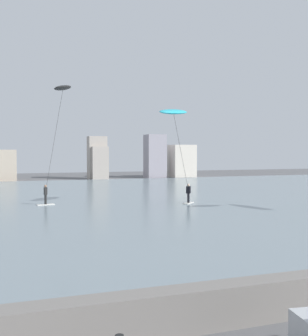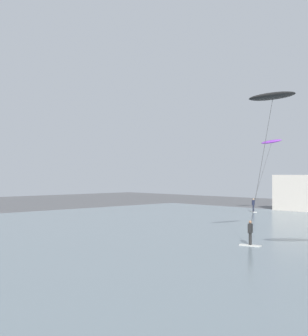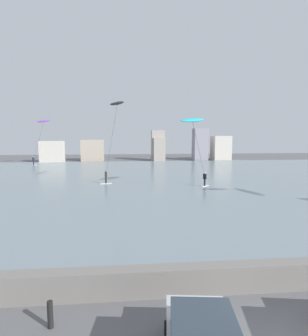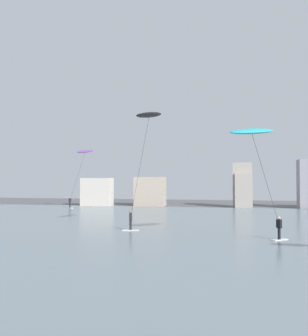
{
  "view_description": "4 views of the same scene",
  "coord_description": "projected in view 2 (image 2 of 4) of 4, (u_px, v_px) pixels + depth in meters",
  "views": [
    {
      "loc": [
        -8.69,
        -5.17,
        4.46
      ],
      "look_at": [
        -2.56,
        13.35,
        3.65
      ],
      "focal_mm": 42.06,
      "sensor_mm": 36.0,
      "label": 1
    },
    {
      "loc": [
        11.5,
        1.8,
        4.87
      ],
      "look_at": [
        1.57,
        11.22,
        5.01
      ],
      "focal_mm": 51.61,
      "sensor_mm": 36.0,
      "label": 2
    },
    {
      "loc": [
        -4.51,
        -6.51,
        6.13
      ],
      "look_at": [
        -2.92,
        10.07,
        4.13
      ],
      "focal_mm": 30.45,
      "sensor_mm": 36.0,
      "label": 3
    },
    {
      "loc": [
        1.38,
        -2.84,
        4.32
      ],
      "look_at": [
        -2.24,
        14.52,
        4.86
      ],
      "focal_mm": 41.03,
      "sensor_mm": 36.0,
      "label": 4
    }
  ],
  "objects": [
    {
      "name": "kitesurfer_black",
      "position": [
        271.0,
        107.0,
        30.8
      ],
      "size": [
        3.38,
        3.86,
        10.23
      ],
      "color": "silver",
      "rests_on": "water_bay"
    },
    {
      "name": "kitesurfer_purple",
      "position": [
        269.0,
        151.0,
        57.68
      ],
      "size": [
        4.02,
        2.3,
        8.92
      ],
      "color": "silver",
      "rests_on": "water_bay"
    }
  ]
}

